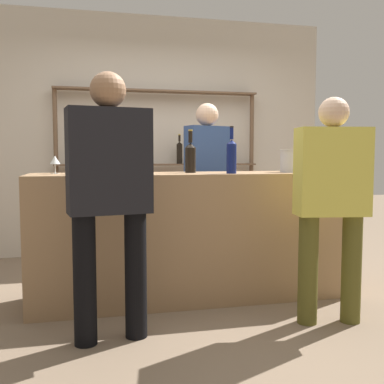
# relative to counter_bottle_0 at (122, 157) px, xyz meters

# --- Properties ---
(ground_plane) EXTENTS (16.00, 16.00, 0.00)m
(ground_plane) POSITION_rel_counter_bottle_0_xyz_m (0.56, 0.10, -1.15)
(ground_plane) COLOR #7A6651
(bar_counter) EXTENTS (2.54, 0.62, 1.02)m
(bar_counter) POSITION_rel_counter_bottle_0_xyz_m (0.56, 0.10, -0.64)
(bar_counter) COLOR #997551
(bar_counter) RESTS_ON ground_plane
(back_wall) EXTENTS (4.14, 0.12, 2.80)m
(back_wall) POSITION_rel_counter_bottle_0_xyz_m (0.56, 2.01, 0.25)
(back_wall) COLOR beige
(back_wall) RESTS_ON ground_plane
(back_shelf) EXTENTS (2.37, 0.18, 1.91)m
(back_shelf) POSITION_rel_counter_bottle_0_xyz_m (0.57, 1.83, 0.13)
(back_shelf) COLOR brown
(back_shelf) RESTS_ON ground_plane
(counter_bottle_0) EXTENTS (0.07, 0.07, 0.34)m
(counter_bottle_0) POSITION_rel_counter_bottle_0_xyz_m (0.00, 0.00, 0.00)
(counter_bottle_0) COLOR #0F1956
(counter_bottle_0) RESTS_ON bar_counter
(counter_bottle_1) EXTENTS (0.09, 0.09, 0.35)m
(counter_bottle_1) POSITION_rel_counter_bottle_0_xyz_m (0.57, 0.16, 0.01)
(counter_bottle_1) COLOR black
(counter_bottle_1) RESTS_ON bar_counter
(counter_bottle_2) EXTENTS (0.07, 0.07, 0.32)m
(counter_bottle_2) POSITION_rel_counter_bottle_0_xyz_m (0.10, 0.21, -0.01)
(counter_bottle_2) COLOR black
(counter_bottle_2) RESTS_ON bar_counter
(counter_bottle_3) EXTENTS (0.08, 0.08, 0.37)m
(counter_bottle_3) POSITION_rel_counter_bottle_0_xyz_m (0.84, -0.08, 0.02)
(counter_bottle_3) COLOR #0F1956
(counter_bottle_3) RESTS_ON bar_counter
(wine_glass) EXTENTS (0.08, 0.08, 0.14)m
(wine_glass) POSITION_rel_counter_bottle_0_xyz_m (-0.50, 0.19, -0.02)
(wine_glass) COLOR silver
(wine_glass) RESTS_ON bar_counter
(ice_bucket) EXTENTS (0.20, 0.20, 0.19)m
(ice_bucket) POSITION_rel_counter_bottle_0_xyz_m (1.42, 0.09, -0.03)
(ice_bucket) COLOR #B2B2B7
(ice_bucket) RESTS_ON bar_counter
(cork_jar) EXTENTS (0.11, 0.11, 0.14)m
(cork_jar) POSITION_rel_counter_bottle_0_xyz_m (-0.27, 0.04, -0.06)
(cork_jar) COLOR silver
(cork_jar) RESTS_ON bar_counter
(customer_right) EXTENTS (0.51, 0.28, 1.55)m
(customer_right) POSITION_rel_counter_bottle_0_xyz_m (1.37, -0.65, -0.25)
(customer_right) COLOR brown
(customer_right) RESTS_ON ground_plane
(customer_left) EXTENTS (0.53, 0.29, 1.67)m
(customer_left) POSITION_rel_counter_bottle_0_xyz_m (-0.12, -0.62, -0.18)
(customer_left) COLOR black
(customer_left) RESTS_ON ground_plane
(server_behind_counter) EXTENTS (0.45, 0.31, 1.66)m
(server_behind_counter) POSITION_rel_counter_bottle_0_xyz_m (0.87, 0.78, -0.17)
(server_behind_counter) COLOR #121C33
(server_behind_counter) RESTS_ON ground_plane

